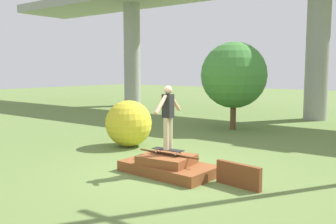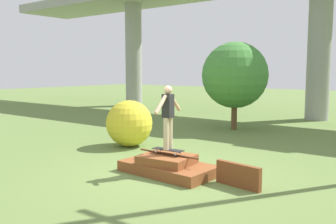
{
  "view_description": "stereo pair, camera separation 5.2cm",
  "coord_description": "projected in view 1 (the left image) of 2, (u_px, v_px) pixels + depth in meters",
  "views": [
    {
      "loc": [
        5.17,
        -6.91,
        2.44
      ],
      "look_at": [
        0.0,
        -0.0,
        1.47
      ],
      "focal_mm": 40.0,
      "sensor_mm": 36.0,
      "label": 1
    },
    {
      "loc": [
        5.21,
        -6.88,
        2.44
      ],
      "look_at": [
        0.0,
        -0.0,
        1.47
      ],
      "focal_mm": 40.0,
      "sensor_mm": 36.0,
      "label": 2
    }
  ],
  "objects": [
    {
      "name": "tree_behind_left",
      "position": [
        234.0,
        75.0,
        15.18
      ],
      "size": [
        2.69,
        2.69,
        3.57
      ],
      "color": "brown",
      "rests_on": "ground_plane"
    },
    {
      "name": "bush_yellow_flowering",
      "position": [
        129.0,
        123.0,
        11.92
      ],
      "size": [
        1.48,
        1.48,
        1.48
      ],
      "color": "gold",
      "rests_on": "ground_plane"
    },
    {
      "name": "scrap_plank_loose",
      "position": [
        238.0,
        175.0,
        7.81
      ],
      "size": [
        1.07,
        0.27,
        0.5
      ],
      "color": "brown",
      "rests_on": "ground_plane"
    },
    {
      "name": "scrap_pile",
      "position": [
        168.0,
        166.0,
        8.82
      ],
      "size": [
        2.28,
        1.29,
        0.5
      ],
      "color": "brown",
      "rests_on": "ground_plane"
    },
    {
      "name": "skateboard",
      "position": [
        168.0,
        150.0,
        8.78
      ],
      "size": [
        0.79,
        0.28,
        0.09
      ],
      "color": "black",
      "rests_on": "scrap_pile"
    },
    {
      "name": "ground_plane",
      "position": [
        168.0,
        174.0,
        8.85
      ],
      "size": [
        80.0,
        80.0,
        0.0
      ],
      "primitive_type": "plane",
      "color": "olive"
    },
    {
      "name": "skater",
      "position": [
        168.0,
        113.0,
        8.68
      ],
      "size": [
        0.23,
        1.04,
        1.49
      ],
      "color": "#C6B78E",
      "rests_on": "skateboard"
    }
  ]
}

